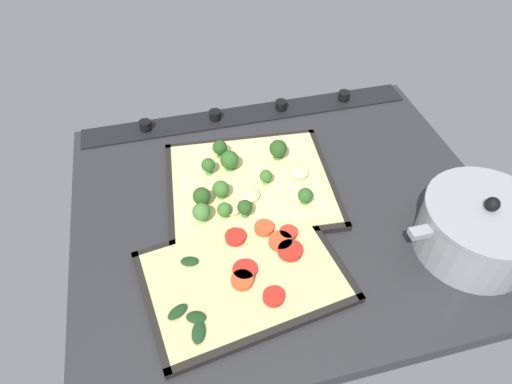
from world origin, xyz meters
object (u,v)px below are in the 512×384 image
(broccoli_pizza, at_px, (247,182))
(baking_tray_back, at_px, (244,278))
(cooking_pot, at_px, (479,229))
(baking_tray_front, at_px, (251,185))
(veggie_pizza_back, at_px, (246,273))

(broccoli_pizza, xyz_separation_m, baking_tray_back, (0.06, 0.21, -0.02))
(baking_tray_back, bearing_deg, cooking_pot, 175.30)
(baking_tray_front, distance_m, cooking_pot, 0.43)
(baking_tray_back, relative_size, veggie_pizza_back, 1.08)
(baking_tray_front, height_order, baking_tray_back, same)
(veggie_pizza_back, distance_m, cooking_pot, 0.41)
(broccoli_pizza, distance_m, veggie_pizza_back, 0.21)
(broccoli_pizza, height_order, veggie_pizza_back, broccoli_pizza)
(broccoli_pizza, height_order, cooking_pot, cooking_pot)
(baking_tray_front, bearing_deg, veggie_pizza_back, 74.29)
(broccoli_pizza, bearing_deg, baking_tray_front, -152.28)
(broccoli_pizza, distance_m, cooking_pot, 0.43)
(broccoli_pizza, height_order, baking_tray_back, broccoli_pizza)
(baking_tray_back, relative_size, cooking_pot, 1.32)
(broccoli_pizza, xyz_separation_m, cooking_pot, (-0.35, 0.24, 0.03))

